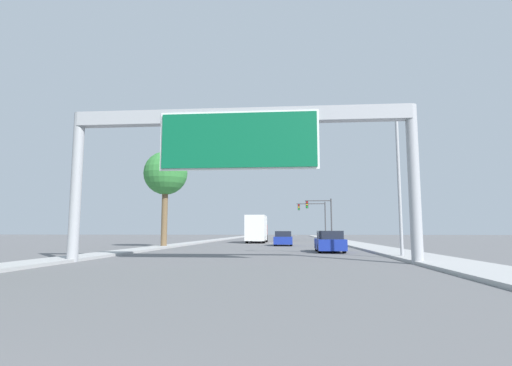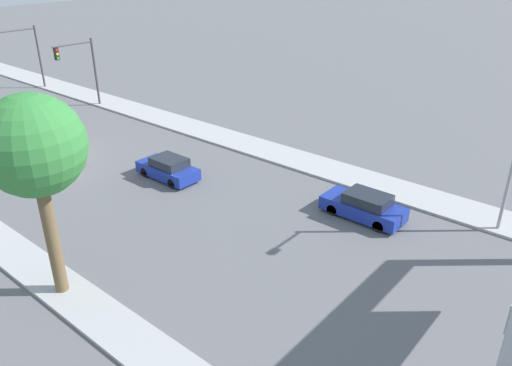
% 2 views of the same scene
% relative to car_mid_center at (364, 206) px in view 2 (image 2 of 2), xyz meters
% --- Properties ---
extents(sidewalk_right, '(3.00, 120.00, 0.15)m').
position_rel_car_mid_center_xyz_m(sidewalk_right, '(4.25, 31.84, -0.64)').
color(sidewalk_right, '#AAAAAA').
rests_on(sidewalk_right, ground).
extents(car_mid_center, '(1.89, 4.58, 1.51)m').
position_rel_car_mid_center_xyz_m(car_mid_center, '(0.00, 0.00, 0.00)').
color(car_mid_center, navy).
rests_on(car_mid_center, ground).
extents(car_far_left, '(1.72, 4.33, 1.44)m').
position_rel_car_mid_center_xyz_m(car_far_left, '(-3.50, 31.02, -0.03)').
color(car_far_left, black).
rests_on(car_far_left, ground).
extents(car_near_right, '(1.85, 4.27, 1.48)m').
position_rel_car_mid_center_xyz_m(car_near_right, '(-3.50, 12.22, -0.02)').
color(car_near_right, navy).
rests_on(car_near_right, ground).
extents(truck_box_primary, '(2.36, 8.56, 3.39)m').
position_rel_car_mid_center_xyz_m(truck_box_primary, '(-7.00, 21.94, 1.01)').
color(truck_box_primary, red).
rests_on(truck_box_primary, ground).
extents(traffic_light_near_intersection, '(3.91, 0.32, 6.19)m').
position_rel_car_mid_center_xyz_m(traffic_light_near_intersection, '(2.04, 29.83, 3.43)').
color(traffic_light_near_intersection, '#3D3D3F').
rests_on(traffic_light_near_intersection, ground).
extents(traffic_light_mid_block, '(4.96, 0.32, 6.42)m').
position_rel_car_mid_center_xyz_m(traffic_light_mid_block, '(1.69, 39.83, 3.65)').
color(traffic_light_mid_block, '#3D3D3F').
rests_on(traffic_light_mid_block, ground).
extents(palm_tree_background, '(4.02, 4.02, 8.86)m').
position_rel_car_mid_center_xyz_m(palm_tree_background, '(-14.30, 6.77, 6.03)').
color(palm_tree_background, brown).
rests_on(palm_tree_background, ground).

